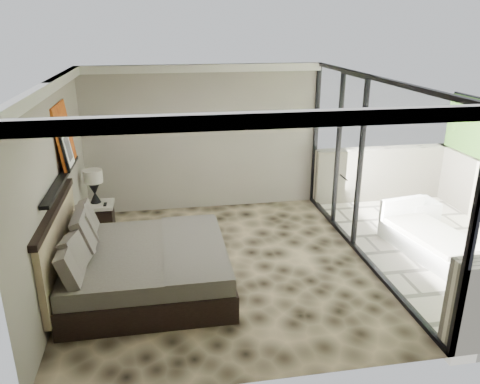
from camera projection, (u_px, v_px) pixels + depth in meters
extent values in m
plane|color=black|center=(222.00, 266.00, 7.16)|extent=(5.00, 5.00, 0.00)
cube|color=silver|center=(219.00, 80.00, 6.21)|extent=(4.50, 5.00, 0.02)
cube|color=gray|center=(203.00, 139.00, 8.99)|extent=(4.50, 0.02, 2.80)
cube|color=gray|center=(56.00, 188.00, 6.33)|extent=(0.02, 5.00, 2.80)
cube|color=white|center=(368.00, 171.00, 7.05)|extent=(0.08, 5.00, 2.80)
cube|color=beige|center=(445.00, 250.00, 7.78)|extent=(3.00, 5.00, 0.12)
cube|color=black|center=(61.00, 179.00, 6.40)|extent=(0.12, 2.20, 0.05)
cube|color=black|center=(149.00, 276.00, 6.51)|extent=(2.19, 2.09, 0.38)
cube|color=#544F46|center=(148.00, 257.00, 6.40)|extent=(2.13, 2.03, 0.23)
cube|color=#514D46|center=(193.00, 245.00, 6.46)|extent=(0.83, 2.07, 0.03)
cube|color=#9B8162|center=(60.00, 247.00, 6.14)|extent=(0.08, 2.19, 1.04)
cube|color=black|center=(101.00, 218.00, 8.31)|extent=(0.62, 0.62, 0.49)
cone|color=black|center=(95.00, 198.00, 8.23)|extent=(0.19, 0.19, 0.17)
cone|color=black|center=(94.00, 189.00, 8.17)|extent=(0.19, 0.19, 0.17)
cylinder|color=beige|center=(93.00, 176.00, 8.09)|extent=(0.33, 0.33, 0.22)
cube|color=#B8160F|center=(64.00, 135.00, 6.80)|extent=(0.13, 0.90, 0.90)
cube|color=black|center=(67.00, 148.00, 6.67)|extent=(0.11, 0.50, 0.60)
cube|color=silver|center=(420.00, 213.00, 8.48)|extent=(0.53, 0.53, 0.51)
cube|color=white|center=(431.00, 244.00, 7.54)|extent=(1.10, 1.79, 0.29)
cube|color=beige|center=(432.00, 233.00, 7.48)|extent=(1.05, 1.68, 0.08)
cube|color=white|center=(402.00, 208.00, 8.13)|extent=(0.85, 0.26, 0.37)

